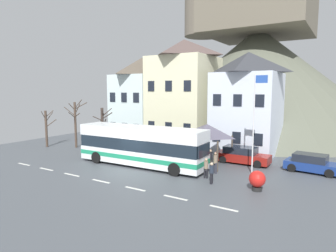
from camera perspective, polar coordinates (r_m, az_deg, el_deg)
ground_plane at (r=23.36m, az=-7.86°, el=-8.82°), size 40.00×60.00×0.07m
townhouse_00 at (r=37.14m, az=-5.02°, el=5.17°), size 5.25×7.06×10.29m
townhouse_01 at (r=33.72m, az=3.10°, el=6.41°), size 6.63×6.71×11.95m
townhouse_02 at (r=30.60m, az=15.12°, el=4.34°), size 6.01×6.08×10.04m
hilltop_castle at (r=48.61m, az=16.79°, el=9.46°), size 39.09×39.09×24.76m
transit_bus at (r=24.55m, az=-5.30°, el=-3.93°), size 11.46×2.87×3.31m
bus_shelter at (r=24.97m, az=7.57°, el=-0.89°), size 3.60×3.60×3.47m
parked_car_00 at (r=34.78m, az=-12.38°, el=-2.59°), size 4.45×2.38×1.24m
parked_car_01 at (r=26.27m, az=14.19°, el=-5.54°), size 4.53×1.87×1.46m
parked_car_02 at (r=25.38m, az=26.15°, el=-6.55°), size 4.09×2.23×1.40m
pedestrian_00 at (r=22.74m, az=9.16°, el=-7.02°), size 0.34×0.29×1.64m
pedestrian_01 at (r=21.43m, az=7.39°, el=-7.94°), size 0.33×0.30×1.47m
pedestrian_02 at (r=20.30m, az=8.45°, el=-8.99°), size 0.30×0.38×1.47m
pedestrian_03 at (r=23.97m, az=8.21°, el=-6.25°), size 0.33×0.31×1.59m
public_bench at (r=26.80m, az=11.08°, el=-5.72°), size 1.72×0.48×0.87m
flagpole at (r=22.62m, az=16.49°, el=1.59°), size 0.95×0.10×7.45m
harbour_buoy at (r=19.56m, az=16.93°, el=-9.93°), size 1.04×1.04×1.29m
bare_tree_00 at (r=35.32m, az=-22.53°, el=-0.29°), size 1.26×1.89×4.05m
bare_tree_01 at (r=29.75m, az=-12.56°, el=-0.58°), size 1.94×2.04×4.58m
bare_tree_02 at (r=33.68m, az=-17.53°, el=0.67°), size 1.93×2.64×5.30m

